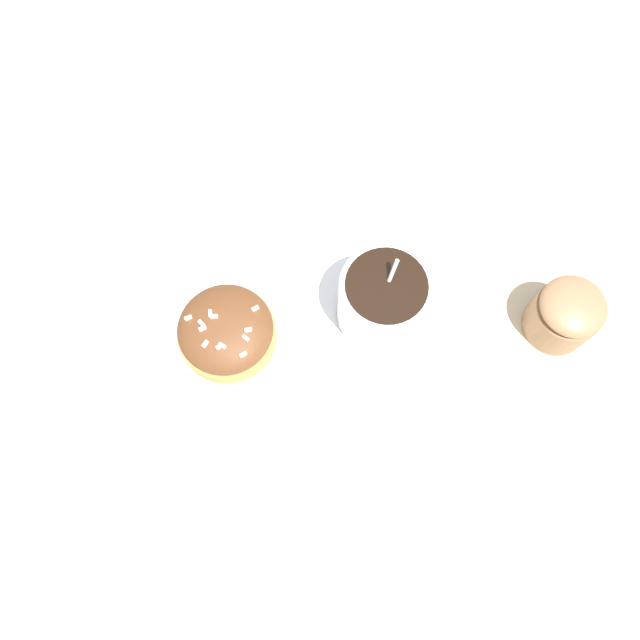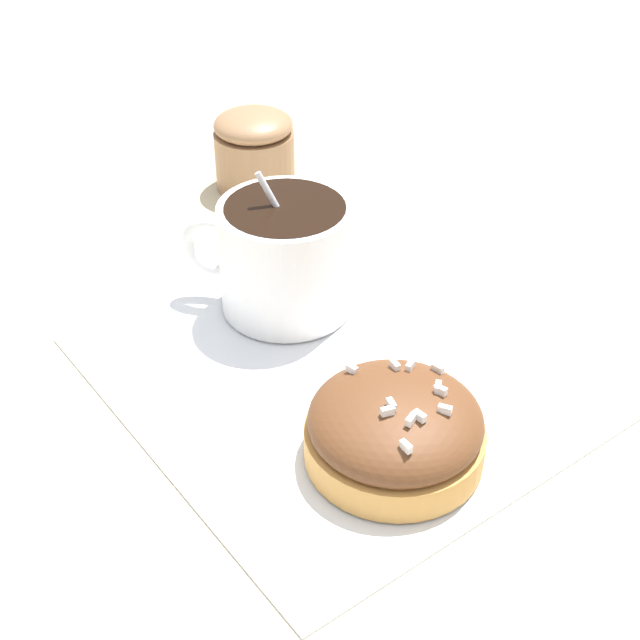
{
  "view_description": "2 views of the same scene",
  "coord_description": "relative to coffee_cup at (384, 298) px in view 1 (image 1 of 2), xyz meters",
  "views": [
    {
      "loc": [
        0.05,
        0.2,
        0.6
      ],
      "look_at": [
        -0.01,
        0.01,
        0.04
      ],
      "focal_mm": 35.0,
      "sensor_mm": 36.0,
      "label": 1
    },
    {
      "loc": [
        0.34,
        -0.24,
        0.35
      ],
      "look_at": [
        -0.01,
        -0.01,
        0.04
      ],
      "focal_mm": 50.0,
      "sensor_mm": 36.0,
      "label": 2
    }
  ],
  "objects": [
    {
      "name": "ground_plane",
      "position": [
        0.08,
        -0.01,
        -0.04
      ],
      "size": [
        3.0,
        3.0,
        0.0
      ],
      "primitive_type": "plane",
      "color": "#C6B793"
    },
    {
      "name": "paper_napkin",
      "position": [
        0.08,
        -0.01,
        -0.04
      ],
      "size": [
        0.29,
        0.26,
        0.0
      ],
      "color": "white",
      "rests_on": "ground_plane"
    },
    {
      "name": "coffee_cup",
      "position": [
        0.0,
        0.0,
        0.0
      ],
      "size": [
        0.1,
        0.09,
        0.1
      ],
      "color": "white",
      "rests_on": "paper_napkin"
    },
    {
      "name": "frosted_pastry",
      "position": [
        0.15,
        -0.02,
        -0.02
      ],
      "size": [
        0.1,
        0.1,
        0.05
      ],
      "color": "#D19347",
      "rests_on": "paper_napkin"
    },
    {
      "name": "sugar_bowl",
      "position": [
        -0.16,
        0.07,
        -0.01
      ],
      "size": [
        0.06,
        0.06,
        0.07
      ],
      "color": "#99704C",
      "rests_on": "ground_plane"
    }
  ]
}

